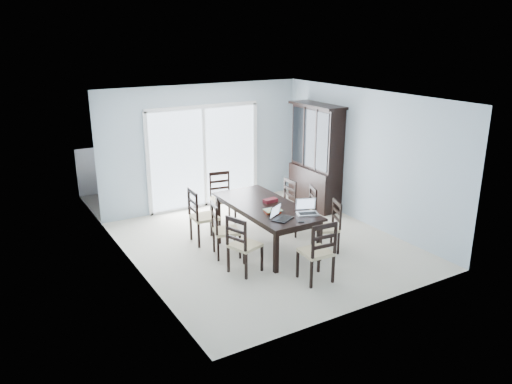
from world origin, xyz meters
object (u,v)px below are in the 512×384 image
Objects in this scene: chair_right_mid at (307,205)px; chair_end_near at (320,246)px; chair_right_far at (286,197)px; laptop_dark at (283,216)px; dining_table at (265,209)px; laptop_silver at (308,211)px; cell_phone at (301,222)px; china_hutch at (316,158)px; chair_left_far at (199,210)px; hot_tub at (173,177)px; chair_end_far at (221,191)px; game_box at (270,200)px; chair_left_mid at (221,224)px; chair_right_near at (331,221)px; chair_left_near at (241,239)px.

chair_end_near is (-1.01, -1.67, 0.05)m from chair_right_mid.
laptop_dark is (-1.01, -1.42, 0.26)m from chair_right_far.
chair_right_mid reaches higher than dining_table.
cell_phone is at bearing -118.95° from laptop_silver.
laptop_dark is at bearing -157.95° from laptop_silver.
china_hutch reaches higher than laptop_dark.
chair_right_far is 2.45m from chair_end_near.
laptop_silver reaches higher than laptop_dark.
chair_right_mid is 1.95m from chair_end_near.
chair_left_far is 2.81× the size of laptop_silver.
cell_phone is 0.05× the size of hot_tub.
game_box is at bearing 109.16° from chair_end_far.
china_hutch is 2.14× the size of chair_right_far.
chair_left_mid reaches higher than chair_right_far.
chair_end_near reaches higher than hot_tub.
hot_tub is (-0.40, 4.47, -0.31)m from cell_phone.
china_hutch is 1.90× the size of chair_left_far.
chair_right_mid reaches higher than chair_right_far.
china_hutch is (2.02, 1.25, 0.40)m from dining_table.
game_box is at bearing 127.55° from chair_right_far.
chair_right_far is 0.97m from game_box.
chair_end_near reaches higher than chair_right_far.
game_box is 3.45m from hot_tub.
chair_right_far is 10.20× the size of cell_phone.
chair_end_far is (-0.93, 2.29, 0.05)m from chair_right_near.
chair_right_far is (-1.15, -0.58, -0.53)m from china_hutch.
chair_end_near is at bearing -96.63° from game_box.
chair_right_far is at bearing 109.97° from chair_left_near.
dining_table is at bearing 92.06° from chair_end_near.
dining_table is 1.17m from chair_left_far.
chair_end_near is 1.01× the size of chair_end_far.
chair_left_near is at bearing 133.45° from chair_right_mid.
chair_left_mid is at bearing 9.76° from chair_left_far.
laptop_dark reaches higher than dining_table.
chair_right_mid is at bearing 62.82° from chair_end_near.
chair_left_far is (-2.98, -0.58, -0.46)m from china_hutch.
chair_right_near is 4.14× the size of game_box.
chair_left_far is at bearing 70.48° from chair_right_near.
chair_left_mid is 1.79m from chair_end_near.
chair_end_near is at bearing 152.73° from chair_right_near.
china_hutch is 1.68m from chair_right_mid.
china_hutch is 3.31m from hot_tub.
chair_right_near is (0.83, -0.77, -0.13)m from dining_table.
chair_left_far reaches higher than laptop_dark.
chair_left_mid is 0.57× the size of hot_tub.
chair_right_far reaches higher than hot_tub.
chair_end_far is (-0.97, 0.85, 0.05)m from chair_right_far.
hot_tub reaches higher than game_box.
dining_table is 1.18m from chair_left_near.
dining_table is 2.14× the size of chair_right_far.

